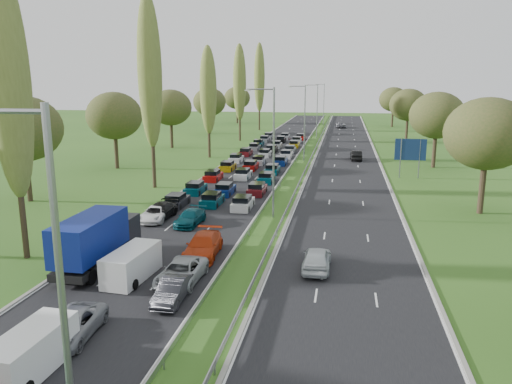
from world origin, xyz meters
The scene contains 25 objects.
ground centered at (4.50, 80.00, 0.00)m, with size 260.00×260.00×0.00m, color #2D591B.
near_carriageway centered at (-2.25, 82.50, 0.00)m, with size 10.50×215.00×0.04m, color black.
far_carriageway centered at (11.25, 82.50, 0.00)m, with size 10.50×215.00×0.04m, color black.
central_reservation centered at (4.50, 82.50, 0.55)m, with size 2.36×215.00×0.32m.
lamp_columns centered at (4.50, 78.00, 6.00)m, with size 0.18×140.18×12.00m.
poplar_row centered at (-11.50, 68.17, 12.39)m, with size 2.80×127.80×22.44m.
woodland_left centered at (-22.00, 62.63, 7.68)m, with size 8.00×166.00×11.10m.
woodland_right centered at (24.00, 66.67, 7.68)m, with size 8.00×153.00×11.10m.
traffic_queue_fill centered at (-2.25, 77.29, 0.44)m, with size 9.06×67.69×0.80m.
near_car_2 centered at (-5.96, 39.97, 0.67)m, with size 2.16×4.69×1.30m, color white.
near_car_3 centered at (-5.77, 40.65, 0.73)m, with size 2.00×4.91×1.43m, color black.
near_car_5 centered at (-2.49, 14.44, 0.71)m, with size 1.46×4.18×1.38m, color #50110D.
near_car_6 centered at (-2.11, 18.83, 0.68)m, with size 2.18×4.72×1.31m, color gray.
near_car_7 centered at (-2.40, 39.21, 0.68)m, with size 1.85×4.55×1.32m, color #043A44.
near_car_9 centered at (1.38, 23.79, 0.68)m, with size 1.40×4.01×1.32m, color black.
near_car_10 centered at (1.01, 26.43, 0.72)m, with size 2.34×5.07×1.41m, color #A0A4A9.
near_car_11 centered at (1.00, 31.49, 0.82)m, with size 2.24×5.50×1.60m, color #B52F0B.
far_car_0 centered at (9.29, 30.25, 0.80)m, with size 1.85×4.59×1.56m, color silver.
far_car_1 centered at (12.78, 80.10, 0.80)m, with size 1.66×4.76×1.57m, color black.
far_car_2 centered at (9.70, 139.56, 0.80)m, with size 2.60×5.64×1.57m, color gray.
blue_lorry centered at (-5.53, 28.31, 1.94)m, with size 2.45×8.82×3.73m.
white_van_front centered at (-2.23, 15.99, 0.98)m, with size 1.86×4.76×1.91m.
white_van_rear centered at (-2.29, 26.73, 1.01)m, with size 1.93×4.91×1.97m.
info_sign centered at (-9.40, 34.09, 1.37)m, with size 1.50×0.23×2.10m.
direction_sign centered at (19.40, 65.58, 3.57)m, with size 4.00×0.16×5.20m.
Camera 1 is at (10.81, -1.80, 12.42)m, focal length 35.00 mm.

